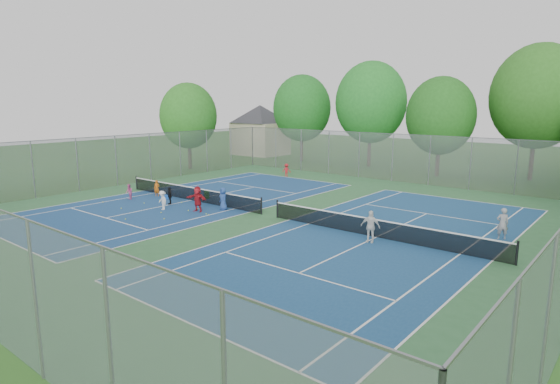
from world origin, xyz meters
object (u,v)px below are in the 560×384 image
(ball_crate, at_px, (165,197))
(ball_hopper, at_px, (207,195))
(instructor, at_px, (502,224))
(net_left, at_px, (191,194))
(net_right, at_px, (377,229))

(ball_crate, relative_size, ball_hopper, 0.65)
(ball_hopper, distance_m, instructor, 18.68)
(net_left, distance_m, ball_hopper, 1.13)
(net_left, xyz_separation_m, net_right, (14.00, 0.00, 0.00))
(net_left, height_order, ball_hopper, net_left)
(net_left, bearing_deg, net_right, 0.00)
(ball_crate, relative_size, instructor, 0.23)
(net_right, distance_m, instructor, 6.10)
(ball_crate, height_order, instructor, instructor)
(net_left, bearing_deg, instructor, 10.88)
(net_left, distance_m, net_right, 14.00)
(ball_hopper, bearing_deg, net_right, -4.39)
(ball_crate, distance_m, instructor, 21.08)
(ball_hopper, relative_size, instructor, 0.36)
(net_left, xyz_separation_m, ball_crate, (-1.68, -0.96, -0.30))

